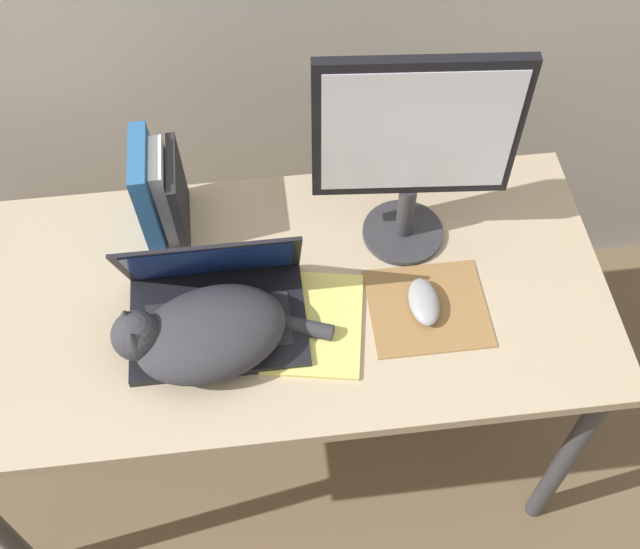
{
  "coord_description": "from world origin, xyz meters",
  "views": [
    {
      "loc": [
        -0.0,
        -0.58,
        2.07
      ],
      "look_at": [
        0.1,
        0.28,
        0.83
      ],
      "focal_mm": 45.0,
      "sensor_mm": 36.0,
      "label": 1
    }
  ],
  "objects_px": {
    "external_monitor": "(417,146)",
    "book_row": "(162,192)",
    "laptop": "(218,303)",
    "notepad": "(315,323)",
    "cat": "(206,333)",
    "computer_mouse": "(426,301)"
  },
  "relations": [
    {
      "from": "external_monitor",
      "to": "notepad",
      "type": "relative_size",
      "value": 1.75
    },
    {
      "from": "cat",
      "to": "book_row",
      "type": "bearing_deg",
      "value": 102.87
    },
    {
      "from": "cat",
      "to": "book_row",
      "type": "relative_size",
      "value": 1.84
    },
    {
      "from": "laptop",
      "to": "external_monitor",
      "type": "height_order",
      "value": "external_monitor"
    },
    {
      "from": "book_row",
      "to": "notepad",
      "type": "xyz_separation_m",
      "value": [
        0.28,
        -0.29,
        -0.1
      ]
    },
    {
      "from": "cat",
      "to": "computer_mouse",
      "type": "distance_m",
      "value": 0.43
    },
    {
      "from": "external_monitor",
      "to": "notepad",
      "type": "bearing_deg",
      "value": -136.99
    },
    {
      "from": "cat",
      "to": "laptop",
      "type": "bearing_deg",
      "value": 71.14
    },
    {
      "from": "external_monitor",
      "to": "book_row",
      "type": "height_order",
      "value": "external_monitor"
    },
    {
      "from": "external_monitor",
      "to": "book_row",
      "type": "xyz_separation_m",
      "value": [
        -0.5,
        0.09,
        -0.16
      ]
    },
    {
      "from": "book_row",
      "to": "external_monitor",
      "type": "bearing_deg",
      "value": -9.89
    },
    {
      "from": "computer_mouse",
      "to": "laptop",
      "type": "bearing_deg",
      "value": 176.2
    },
    {
      "from": "computer_mouse",
      "to": "book_row",
      "type": "distance_m",
      "value": 0.58
    },
    {
      "from": "laptop",
      "to": "external_monitor",
      "type": "xyz_separation_m",
      "value": [
        0.4,
        0.16,
        0.22
      ]
    },
    {
      "from": "laptop",
      "to": "notepad",
      "type": "relative_size",
      "value": 1.28
    },
    {
      "from": "external_monitor",
      "to": "computer_mouse",
      "type": "height_order",
      "value": "external_monitor"
    },
    {
      "from": "cat",
      "to": "notepad",
      "type": "bearing_deg",
      "value": 8.81
    },
    {
      "from": "laptop",
      "to": "book_row",
      "type": "xyz_separation_m",
      "value": [
        -0.1,
        0.25,
        0.06
      ]
    },
    {
      "from": "notepad",
      "to": "cat",
      "type": "bearing_deg",
      "value": -171.19
    },
    {
      "from": "computer_mouse",
      "to": "notepad",
      "type": "relative_size",
      "value": 0.42
    },
    {
      "from": "laptop",
      "to": "computer_mouse",
      "type": "height_order",
      "value": "laptop"
    },
    {
      "from": "cat",
      "to": "computer_mouse",
      "type": "bearing_deg",
      "value": 6.11
    }
  ]
}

